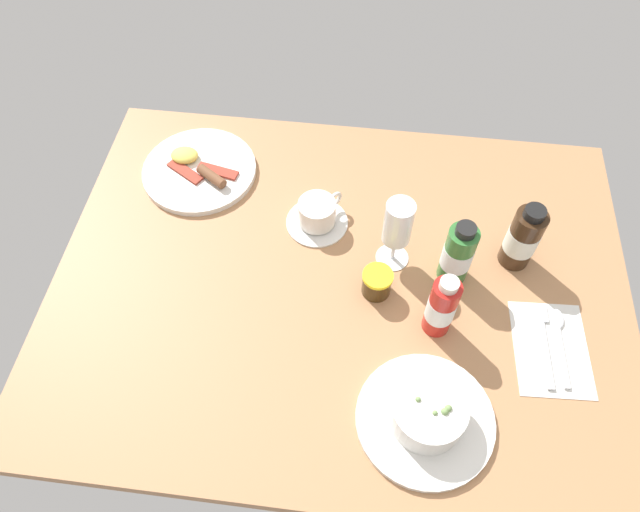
{
  "coord_description": "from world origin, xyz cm",
  "views": [
    {
      "loc": [
        3.31,
        -59.43,
        95.41
      ],
      "look_at": [
        -4.11,
        1.43,
        5.31
      ],
      "focal_mm": 32.85,
      "sensor_mm": 36.0,
      "label": 1
    }
  ],
  "objects_px": {
    "sauce_bottle_brown": "(523,238)",
    "coffee_cup": "(317,214)",
    "porridge_bowl": "(427,415)",
    "wine_glass": "(398,226)",
    "cutlery_setting": "(551,346)",
    "breakfast_plate": "(199,169)",
    "sauce_bottle_green": "(458,254)",
    "sauce_bottle_red": "(441,307)",
    "jam_jar": "(377,283)"
  },
  "relations": [
    {
      "from": "cutlery_setting",
      "to": "breakfast_plate",
      "type": "height_order",
      "value": "breakfast_plate"
    },
    {
      "from": "wine_glass",
      "to": "jam_jar",
      "type": "relative_size",
      "value": 2.81
    },
    {
      "from": "porridge_bowl",
      "to": "sauce_bottle_red",
      "type": "xyz_separation_m",
      "value": [
        0.02,
        0.18,
        0.04
      ]
    },
    {
      "from": "jam_jar",
      "to": "porridge_bowl",
      "type": "bearing_deg",
      "value": -68.04
    },
    {
      "from": "wine_glass",
      "to": "sauce_bottle_red",
      "type": "bearing_deg",
      "value": -58.46
    },
    {
      "from": "coffee_cup",
      "to": "sauce_bottle_brown",
      "type": "distance_m",
      "value": 0.4
    },
    {
      "from": "porridge_bowl",
      "to": "sauce_bottle_red",
      "type": "height_order",
      "value": "sauce_bottle_red"
    },
    {
      "from": "sauce_bottle_brown",
      "to": "coffee_cup",
      "type": "bearing_deg",
      "value": 173.87
    },
    {
      "from": "sauce_bottle_red",
      "to": "sauce_bottle_green",
      "type": "xyz_separation_m",
      "value": [
        0.03,
        0.12,
        -0.0
      ]
    },
    {
      "from": "porridge_bowl",
      "to": "sauce_bottle_red",
      "type": "distance_m",
      "value": 0.18
    },
    {
      "from": "porridge_bowl",
      "to": "sauce_bottle_brown",
      "type": "distance_m",
      "value": 0.39
    },
    {
      "from": "coffee_cup",
      "to": "breakfast_plate",
      "type": "xyz_separation_m",
      "value": [
        -0.27,
        0.11,
        -0.02
      ]
    },
    {
      "from": "jam_jar",
      "to": "sauce_bottle_red",
      "type": "relative_size",
      "value": 0.38
    },
    {
      "from": "coffee_cup",
      "to": "jam_jar",
      "type": "bearing_deg",
      "value": -48.58
    },
    {
      "from": "porridge_bowl",
      "to": "sauce_bottle_green",
      "type": "height_order",
      "value": "sauce_bottle_green"
    },
    {
      "from": "sauce_bottle_brown",
      "to": "sauce_bottle_red",
      "type": "bearing_deg",
      "value": -132.09
    },
    {
      "from": "porridge_bowl",
      "to": "sauce_bottle_green",
      "type": "relative_size",
      "value": 1.53
    },
    {
      "from": "sauce_bottle_green",
      "to": "wine_glass",
      "type": "bearing_deg",
      "value": 168.14
    },
    {
      "from": "breakfast_plate",
      "to": "sauce_bottle_green",
      "type": "bearing_deg",
      "value": -20.11
    },
    {
      "from": "porridge_bowl",
      "to": "coffee_cup",
      "type": "height_order",
      "value": "porridge_bowl"
    },
    {
      "from": "coffee_cup",
      "to": "sauce_bottle_red",
      "type": "xyz_separation_m",
      "value": [
        0.24,
        -0.21,
        0.04
      ]
    },
    {
      "from": "sauce_bottle_red",
      "to": "sauce_bottle_green",
      "type": "relative_size",
      "value": 1.01
    },
    {
      "from": "porridge_bowl",
      "to": "sauce_bottle_brown",
      "type": "bearing_deg",
      "value": 64.42
    },
    {
      "from": "breakfast_plate",
      "to": "jam_jar",
      "type": "bearing_deg",
      "value": -32.23
    },
    {
      "from": "coffee_cup",
      "to": "sauce_bottle_green",
      "type": "bearing_deg",
      "value": -18.83
    },
    {
      "from": "jam_jar",
      "to": "sauce_bottle_red",
      "type": "xyz_separation_m",
      "value": [
        0.11,
        -0.06,
        0.04
      ]
    },
    {
      "from": "jam_jar",
      "to": "sauce_bottle_green",
      "type": "relative_size",
      "value": 0.38
    },
    {
      "from": "cutlery_setting",
      "to": "breakfast_plate",
      "type": "bearing_deg",
      "value": 155.23
    },
    {
      "from": "sauce_bottle_green",
      "to": "breakfast_plate",
      "type": "bearing_deg",
      "value": 159.89
    },
    {
      "from": "sauce_bottle_red",
      "to": "sauce_bottle_brown",
      "type": "bearing_deg",
      "value": 47.91
    },
    {
      "from": "coffee_cup",
      "to": "sauce_bottle_brown",
      "type": "xyz_separation_m",
      "value": [
        0.39,
        -0.04,
        0.04
      ]
    },
    {
      "from": "breakfast_plate",
      "to": "sauce_bottle_brown",
      "type": "bearing_deg",
      "value": -12.62
    },
    {
      "from": "sauce_bottle_green",
      "to": "sauce_bottle_red",
      "type": "bearing_deg",
      "value": -104.21
    },
    {
      "from": "wine_glass",
      "to": "sauce_bottle_green",
      "type": "height_order",
      "value": "wine_glass"
    },
    {
      "from": "cutlery_setting",
      "to": "wine_glass",
      "type": "height_order",
      "value": "wine_glass"
    },
    {
      "from": "sauce_bottle_brown",
      "to": "sauce_bottle_red",
      "type": "height_order",
      "value": "sauce_bottle_brown"
    },
    {
      "from": "sauce_bottle_brown",
      "to": "porridge_bowl",
      "type": "bearing_deg",
      "value": -115.58
    },
    {
      "from": "breakfast_plate",
      "to": "porridge_bowl",
      "type": "bearing_deg",
      "value": -44.71
    },
    {
      "from": "sauce_bottle_brown",
      "to": "sauce_bottle_green",
      "type": "relative_size",
      "value": 1.02
    },
    {
      "from": "wine_glass",
      "to": "sauce_bottle_red",
      "type": "height_order",
      "value": "wine_glass"
    },
    {
      "from": "coffee_cup",
      "to": "wine_glass",
      "type": "bearing_deg",
      "value": -23.62
    },
    {
      "from": "cutlery_setting",
      "to": "sauce_bottle_green",
      "type": "distance_m",
      "value": 0.23
    },
    {
      "from": "cutlery_setting",
      "to": "sauce_bottle_red",
      "type": "xyz_separation_m",
      "value": [
        -0.21,
        0.02,
        0.07
      ]
    },
    {
      "from": "wine_glass",
      "to": "sauce_bottle_brown",
      "type": "relative_size",
      "value": 1.05
    },
    {
      "from": "coffee_cup",
      "to": "wine_glass",
      "type": "relative_size",
      "value": 0.79
    },
    {
      "from": "jam_jar",
      "to": "breakfast_plate",
      "type": "height_order",
      "value": "jam_jar"
    },
    {
      "from": "jam_jar",
      "to": "breakfast_plate",
      "type": "xyz_separation_m",
      "value": [
        -0.4,
        0.25,
        -0.02
      ]
    },
    {
      "from": "sauce_bottle_red",
      "to": "jam_jar",
      "type": "bearing_deg",
      "value": 151.51
    },
    {
      "from": "porridge_bowl",
      "to": "cutlery_setting",
      "type": "bearing_deg",
      "value": 36.2
    },
    {
      "from": "porridge_bowl",
      "to": "jam_jar",
      "type": "relative_size",
      "value": 4.01
    }
  ]
}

